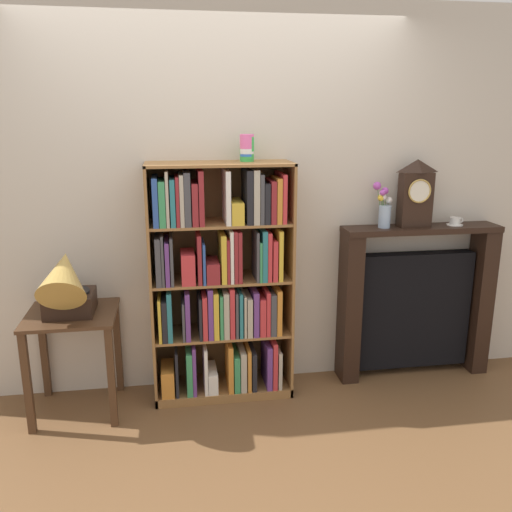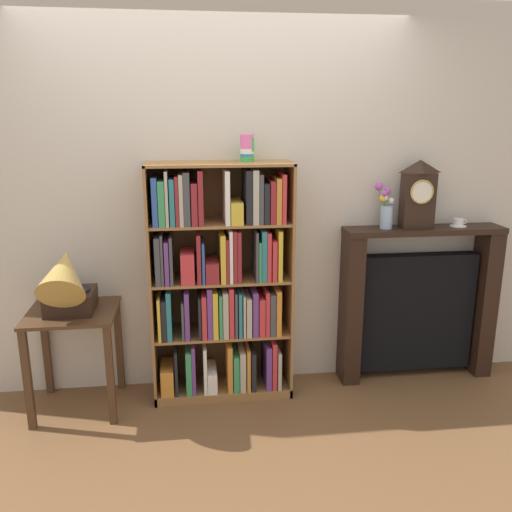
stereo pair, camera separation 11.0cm
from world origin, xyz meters
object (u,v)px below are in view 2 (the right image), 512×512
bookshelf (222,287)px  flower_vase (386,208)px  cup_stack (247,148)px  teacup_with_saucer (458,223)px  side_table_left (74,334)px  mantel_clock (418,194)px  gramophone (66,282)px  fireplace_mantel (417,304)px

bookshelf → flower_vase: 1.23m
bookshelf → cup_stack: 0.92m
teacup_with_saucer → side_table_left: bearing=-176.8°
bookshelf → teacup_with_saucer: (1.66, 0.07, 0.38)m
bookshelf → cup_stack: (0.18, 0.04, 0.90)m
bookshelf → mantel_clock: size_ratio=3.42×
side_table_left → gramophone: gramophone is taller
gramophone → teacup_with_saucer: size_ratio=4.15×
bookshelf → fireplace_mantel: bookshelf is taller
teacup_with_saucer → gramophone: bearing=-174.9°
fireplace_mantel → mantel_clock: 0.81m
side_table_left → mantel_clock: size_ratio=1.46×
mantel_clock → teacup_with_saucer: mantel_clock is taller
bookshelf → side_table_left: bookshelf is taller
mantel_clock → teacup_with_saucer: size_ratio=3.86×
bookshelf → mantel_clock: bookshelf is taller
side_table_left → gramophone: (0.00, -0.08, 0.38)m
mantel_clock → flower_vase: (-0.22, 0.01, -0.09)m
cup_stack → fireplace_mantel: cup_stack is taller
side_table_left → teacup_with_saucer: (2.62, 0.15, 0.63)m
fireplace_mantel → flower_vase: flower_vase is taller
bookshelf → cup_stack: bearing=14.1°
fireplace_mantel → mantel_clock: size_ratio=2.42×
cup_stack → gramophone: cup_stack is taller
gramophone → fireplace_mantel: gramophone is taller
fireplace_mantel → flower_vase: bearing=-177.7°
side_table_left → gramophone: size_ratio=1.35×
gramophone → mantel_clock: (2.31, 0.23, 0.46)m
bookshelf → teacup_with_saucer: size_ratio=13.23×
bookshelf → fireplace_mantel: size_ratio=1.42×
side_table_left → flower_vase: 2.22m
mantel_clock → flower_vase: size_ratio=1.48×
mantel_clock → teacup_with_saucer: 0.38m
gramophone → flower_vase: size_ratio=1.59×
cup_stack → side_table_left: (-1.14, -0.12, -1.16)m
cup_stack → gramophone: 1.39m
side_table_left → cup_stack: bearing=6.2°
cup_stack → teacup_with_saucer: bearing=1.0°
bookshelf → flower_vase: (1.13, 0.08, 0.49)m
mantel_clock → cup_stack: bearing=-178.9°
fireplace_mantel → mantel_clock: mantel_clock is taller
fireplace_mantel → teacup_with_saucer: (0.25, -0.02, 0.60)m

